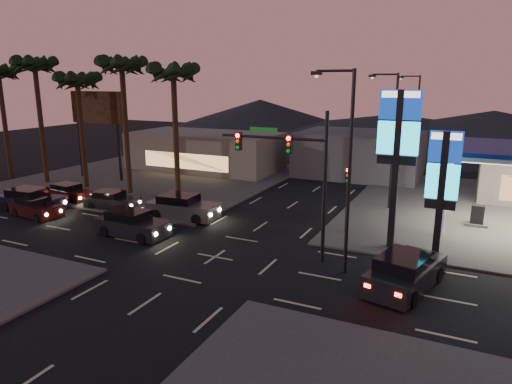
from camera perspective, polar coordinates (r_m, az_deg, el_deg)
The scene contains 26 objects.
ground at distance 25.48m, azimuth -5.15°, elevation -8.09°, with size 140.00×140.00×0.00m, color black.
corner_lot_nw at distance 46.89m, azimuth -12.18°, elevation 1.86°, with size 24.00×24.00×0.12m, color #47443F.
pylon_sign_tall at distance 26.26m, azimuth 17.33°, elevation 6.43°, with size 2.20×0.35×9.00m.
pylon_sign_short at distance 25.31m, azimuth 22.31°, elevation 1.78°, with size 1.60×0.35×7.00m.
traffic_signal_mast at distance 24.20m, azimuth 4.71°, elevation 3.64°, with size 6.10×0.39×8.00m.
pedestal_signal at distance 28.85m, azimuth 11.38°, elevation 0.38°, with size 0.32×0.39×4.30m.
streetlight_near at distance 22.30m, azimuth 11.16°, elevation 3.84°, with size 2.14×0.25×10.00m.
streetlight_mid at distance 34.94m, azimuth 16.53°, elevation 7.03°, with size 2.14×0.25×10.00m.
streetlight_far at distance 48.76m, azimuth 19.19°, elevation 8.58°, with size 2.14×0.25×10.00m.
palm_a at distance 36.55m, azimuth -10.27°, elevation 13.48°, with size 4.41×4.41×10.86m.
palm_b at distance 39.65m, azimuth -16.39°, elevation 13.94°, with size 4.41×4.41×11.46m.
palm_c at distance 43.11m, azimuth -21.39°, elevation 12.05°, with size 4.41×4.41×10.26m.
palm_d at distance 46.85m, azimuth -25.87°, elevation 13.25°, with size 4.41×4.41×11.66m.
billboard at distance 46.74m, azimuth -19.28°, elevation 9.14°, with size 6.00×0.30×8.50m.
building_far_west at distance 50.29m, azimuth -6.32°, elevation 5.12°, with size 16.00×8.00×4.00m, color #726B5B.
building_far_mid at distance 47.97m, azimuth 12.88°, elevation 4.68°, with size 12.00×9.00×4.40m, color #4C4C51.
hill_left at distance 88.73m, azimuth 0.52°, elevation 9.55°, with size 40.00×40.00×6.00m, color black.
hill_right at distance 80.68m, azimuth 27.50°, elevation 7.25°, with size 50.00×50.00×5.00m, color black.
hill_center at distance 81.58m, azimuth 16.83°, elevation 7.90°, with size 60.00×60.00×4.00m, color black.
car_lane_a_front at distance 29.59m, azimuth -15.25°, elevation -3.90°, with size 4.91×2.22×1.57m.
car_lane_a_mid at distance 36.26m, azimuth -25.84°, elevation -1.76°, with size 4.30×2.16×1.36m.
car_lane_a_rear at distance 37.97m, azimuth -26.33°, elevation -0.94°, with size 5.25×2.54×1.66m.
car_lane_b_front at distance 32.54m, azimuth -9.22°, elevation -1.90°, with size 5.28×2.45×1.68m.
car_lane_b_mid at distance 36.22m, azimuth -17.58°, elevation -1.02°, with size 4.30×2.12×1.36m.
car_lane_b_rear at distance 39.99m, azimuth -22.37°, elevation -0.07°, with size 4.25×2.08×1.35m.
suv_station at distance 22.59m, azimuth 18.15°, elevation -9.52°, with size 3.32×5.45×1.70m.
Camera 1 is at (12.12, -20.33, 9.44)m, focal length 32.00 mm.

